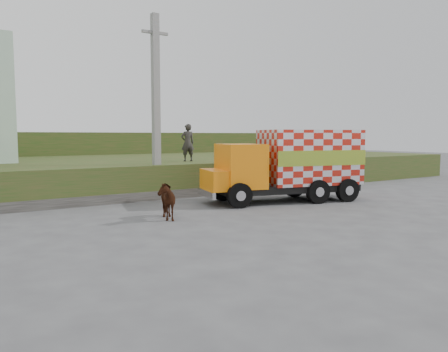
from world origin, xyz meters
TOP-DOWN VIEW (x-y plane):
  - ground at (0.00, 0.00)m, footprint 120.00×120.00m
  - embankment at (0.00, 10.00)m, footprint 40.00×12.00m
  - embankment_far at (0.00, 22.00)m, footprint 40.00×12.00m
  - retaining_strip at (-2.00, 4.20)m, footprint 16.00×0.50m
  - utility_pole at (-1.00, 4.60)m, footprint 1.20×0.30m
  - cargo_truck at (3.46, 0.80)m, footprint 7.08×3.64m
  - cow at (-2.81, -0.03)m, footprint 1.05×1.65m
  - pedestrian at (1.36, 6.11)m, footprint 0.74×0.54m

SIDE VIEW (x-z plane):
  - ground at x=0.00m, z-range 0.00..0.00m
  - retaining_strip at x=-2.00m, z-range 0.00..0.40m
  - cow at x=-2.81m, z-range 0.00..1.29m
  - embankment at x=0.00m, z-range 0.00..1.50m
  - embankment_far at x=0.00m, z-range 0.00..3.00m
  - cargo_truck at x=3.46m, z-range 0.05..3.07m
  - pedestrian at x=1.36m, z-range 1.50..3.36m
  - utility_pole at x=-1.00m, z-range 0.08..8.07m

